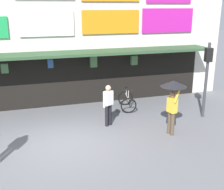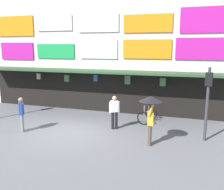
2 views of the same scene
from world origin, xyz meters
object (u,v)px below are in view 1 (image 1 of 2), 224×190
bicycle_parked (127,101)px  pedestrian_in_white (108,103)px  traffic_light_far (207,68)px  pedestrian_with_umbrella (173,92)px

bicycle_parked → pedestrian_in_white: (-1.37, -1.61, 0.55)m
bicycle_parked → pedestrian_in_white: size_ratio=0.76×
traffic_light_far → pedestrian_in_white: 4.38m
bicycle_parked → pedestrian_in_white: pedestrian_in_white is taller
traffic_light_far → bicycle_parked: traffic_light_far is taller
bicycle_parked → traffic_light_far: bearing=-33.4°
traffic_light_far → pedestrian_with_umbrella: bearing=-151.0°
traffic_light_far → pedestrian_with_umbrella: size_ratio=1.54×
traffic_light_far → bicycle_parked: bearing=146.6°
bicycle_parked → pedestrian_with_umbrella: size_ratio=0.62×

